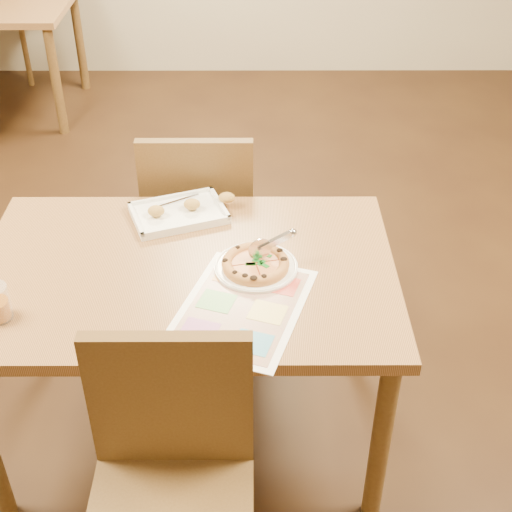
{
  "coord_description": "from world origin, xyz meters",
  "views": [
    {
      "loc": [
        0.21,
        -1.76,
        2.04
      ],
      "look_at": [
        0.22,
        -0.01,
        0.77
      ],
      "focal_mm": 50.0,
      "sensor_mm": 36.0,
      "label": 1
    }
  ],
  "objects_px": {
    "plate": "(256,267)",
    "menu": "(242,307)",
    "pizza_cutter": "(271,244)",
    "dining_table": "(187,290)",
    "chair_far": "(200,207)",
    "pizza": "(256,264)",
    "appetizer_tray": "(182,212)",
    "chair_near": "(170,459)"
  },
  "relations": [
    {
      "from": "dining_table",
      "to": "menu",
      "type": "bearing_deg",
      "value": -47.31
    },
    {
      "from": "dining_table",
      "to": "plate",
      "type": "xyz_separation_m",
      "value": [
        0.22,
        -0.01,
        0.09
      ]
    },
    {
      "from": "dining_table",
      "to": "pizza_cutter",
      "type": "xyz_separation_m",
      "value": [
        0.26,
        0.02,
        0.16
      ]
    },
    {
      "from": "dining_table",
      "to": "plate",
      "type": "height_order",
      "value": "plate"
    },
    {
      "from": "chair_far",
      "to": "pizza",
      "type": "xyz_separation_m",
      "value": [
        0.22,
        -0.61,
        0.18
      ]
    },
    {
      "from": "pizza_cutter",
      "to": "dining_table",
      "type": "bearing_deg",
      "value": 165.53
    },
    {
      "from": "chair_far",
      "to": "pizza",
      "type": "relative_size",
      "value": 2.25
    },
    {
      "from": "pizza",
      "to": "menu",
      "type": "bearing_deg",
      "value": -102.45
    },
    {
      "from": "chair_near",
      "to": "menu",
      "type": "distance_m",
      "value": 0.47
    },
    {
      "from": "plate",
      "to": "menu",
      "type": "height_order",
      "value": "plate"
    },
    {
      "from": "dining_table",
      "to": "appetizer_tray",
      "type": "xyz_separation_m",
      "value": [
        -0.04,
        0.3,
        0.1
      ]
    },
    {
      "from": "pizza",
      "to": "appetizer_tray",
      "type": "relative_size",
      "value": 0.56
    },
    {
      "from": "dining_table",
      "to": "chair_far",
      "type": "height_order",
      "value": "chair_far"
    },
    {
      "from": "plate",
      "to": "pizza",
      "type": "xyz_separation_m",
      "value": [
        -0.0,
        -0.01,
        0.02
      ]
    },
    {
      "from": "dining_table",
      "to": "chair_near",
      "type": "xyz_separation_m",
      "value": [
        0.0,
        -0.6,
        -0.07
      ]
    },
    {
      "from": "appetizer_tray",
      "to": "plate",
      "type": "bearing_deg",
      "value": -50.25
    },
    {
      "from": "chair_near",
      "to": "pizza_cutter",
      "type": "bearing_deg",
      "value": 66.84
    },
    {
      "from": "chair_near",
      "to": "pizza",
      "type": "relative_size",
      "value": 2.25
    },
    {
      "from": "chair_far",
      "to": "pizza",
      "type": "bearing_deg",
      "value": 109.44
    },
    {
      "from": "chair_far",
      "to": "appetizer_tray",
      "type": "xyz_separation_m",
      "value": [
        -0.04,
        -0.3,
        0.17
      ]
    },
    {
      "from": "chair_near",
      "to": "menu",
      "type": "xyz_separation_m",
      "value": [
        0.18,
        0.41,
        0.16
      ]
    },
    {
      "from": "chair_far",
      "to": "dining_table",
      "type": "bearing_deg",
      "value": 90.0
    },
    {
      "from": "pizza",
      "to": "plate",
      "type": "bearing_deg",
      "value": 75.7
    },
    {
      "from": "dining_table",
      "to": "plate",
      "type": "relative_size",
      "value": 5.04
    },
    {
      "from": "plate",
      "to": "appetizer_tray",
      "type": "relative_size",
      "value": 0.69
    },
    {
      "from": "dining_table",
      "to": "pizza",
      "type": "xyz_separation_m",
      "value": [
        0.22,
        -0.01,
        0.11
      ]
    },
    {
      "from": "dining_table",
      "to": "plate",
      "type": "bearing_deg",
      "value": -1.79
    },
    {
      "from": "chair_near",
      "to": "plate",
      "type": "height_order",
      "value": "chair_near"
    },
    {
      "from": "chair_far",
      "to": "menu",
      "type": "bearing_deg",
      "value": 102.59
    },
    {
      "from": "chair_far",
      "to": "plate",
      "type": "xyz_separation_m",
      "value": [
        0.22,
        -0.61,
        0.16
      ]
    },
    {
      "from": "pizza_cutter",
      "to": "appetizer_tray",
      "type": "relative_size",
      "value": 0.38
    },
    {
      "from": "plate",
      "to": "pizza_cutter",
      "type": "distance_m",
      "value": 0.09
    },
    {
      "from": "menu",
      "to": "pizza",
      "type": "bearing_deg",
      "value": 77.55
    },
    {
      "from": "dining_table",
      "to": "chair_near",
      "type": "bearing_deg",
      "value": -90.0
    },
    {
      "from": "appetizer_tray",
      "to": "menu",
      "type": "xyz_separation_m",
      "value": [
        0.21,
        -0.49,
        -0.01
      ]
    },
    {
      "from": "plate",
      "to": "pizza",
      "type": "bearing_deg",
      "value": -104.3
    },
    {
      "from": "pizza_cutter",
      "to": "appetizer_tray",
      "type": "distance_m",
      "value": 0.42
    },
    {
      "from": "plate",
      "to": "appetizer_tray",
      "type": "distance_m",
      "value": 0.4
    },
    {
      "from": "chair_near",
      "to": "dining_table",
      "type": "bearing_deg",
      "value": 90.0
    },
    {
      "from": "plate",
      "to": "menu",
      "type": "bearing_deg",
      "value": -102.51
    },
    {
      "from": "plate",
      "to": "appetizer_tray",
      "type": "xyz_separation_m",
      "value": [
        -0.25,
        0.31,
        0.01
      ]
    },
    {
      "from": "pizza",
      "to": "pizza_cutter",
      "type": "xyz_separation_m",
      "value": [
        0.05,
        0.03,
        0.05
      ]
    }
  ]
}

